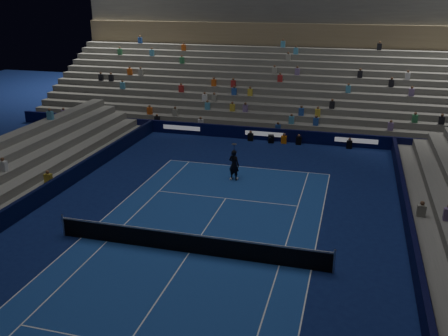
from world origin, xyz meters
TOP-DOWN VIEW (x-y plane):
  - ground at (0.00, 0.00)m, footprint 90.00×90.00m
  - court_surface at (0.00, 0.00)m, footprint 10.97×23.77m
  - sponsor_barrier_far at (0.00, 18.50)m, footprint 44.00×0.25m
  - sponsor_barrier_east at (9.70, 0.00)m, footprint 0.25×37.00m
  - sponsor_barrier_west at (-9.70, 0.00)m, footprint 0.25×37.00m
  - grandstand_main at (0.00, 27.90)m, footprint 44.00×15.20m
  - tennis_net at (0.00, 0.00)m, footprint 12.90×0.10m
  - tennis_player at (-0.29, 9.44)m, footprint 0.82×0.66m
  - broadcast_camera at (0.56, 17.97)m, footprint 0.55×0.94m

SIDE VIEW (x-z plane):
  - ground at x=0.00m, z-range 0.00..0.00m
  - court_surface at x=0.00m, z-range 0.00..0.01m
  - broadcast_camera at x=0.56m, z-range 0.01..0.59m
  - sponsor_barrier_far at x=0.00m, z-range 0.00..1.00m
  - sponsor_barrier_east at x=9.70m, z-range 0.00..1.00m
  - sponsor_barrier_west at x=-9.70m, z-range 0.00..1.00m
  - tennis_net at x=0.00m, z-range -0.05..1.05m
  - tennis_player at x=-0.29m, z-range 0.00..1.96m
  - grandstand_main at x=0.00m, z-range -2.22..8.98m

